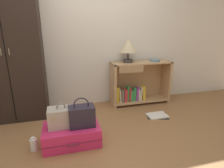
# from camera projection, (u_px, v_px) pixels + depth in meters

# --- Properties ---
(ground_plane) EXTENTS (9.00, 9.00, 0.00)m
(ground_plane) POSITION_uv_depth(u_px,v_px,m) (107.00, 150.00, 2.21)
(ground_plane) COLOR olive
(back_wall) EXTENTS (6.40, 0.10, 2.60)m
(back_wall) POSITION_uv_depth(u_px,v_px,m) (86.00, 32.00, 3.21)
(back_wall) COLOR silver
(back_wall) RESTS_ON ground_plane
(wardrobe) EXTENTS (0.90, 0.47, 2.13)m
(wardrobe) POSITION_uv_depth(u_px,v_px,m) (9.00, 50.00, 2.72)
(wardrobe) COLOR black
(wardrobe) RESTS_ON ground_plane
(bookshelf) EXTENTS (1.09, 0.36, 0.78)m
(bookshelf) POSITION_uv_depth(u_px,v_px,m) (138.00, 84.00, 3.49)
(bookshelf) COLOR tan
(bookshelf) RESTS_ON ground_plane
(table_lamp) EXTENTS (0.29, 0.29, 0.42)m
(table_lamp) POSITION_uv_depth(u_px,v_px,m) (128.00, 46.00, 3.25)
(table_lamp) COLOR #3D3838
(table_lamp) RESTS_ON bookshelf
(bowl) EXTENTS (0.18, 0.18, 0.04)m
(bowl) POSITION_uv_depth(u_px,v_px,m) (155.00, 60.00, 3.41)
(bowl) COLOR slate
(bowl) RESTS_ON bookshelf
(suitcase_large) EXTENTS (0.68, 0.45, 0.23)m
(suitcase_large) POSITION_uv_depth(u_px,v_px,m) (72.00, 134.00, 2.32)
(suitcase_large) COLOR #DB2860
(suitcase_large) RESTS_ON ground_plane
(train_case) EXTENTS (0.32, 0.21, 0.31)m
(train_case) POSITION_uv_depth(u_px,v_px,m) (62.00, 117.00, 2.25)
(train_case) COLOR #A89E8E
(train_case) RESTS_ON suitcase_large
(handbag) EXTENTS (0.31, 0.18, 0.37)m
(handbag) POSITION_uv_depth(u_px,v_px,m) (82.00, 116.00, 2.26)
(handbag) COLOR #231E2D
(handbag) RESTS_ON suitcase_large
(bottle) EXTENTS (0.08, 0.08, 0.17)m
(bottle) POSITION_uv_depth(u_px,v_px,m) (34.00, 144.00, 2.19)
(bottle) COLOR white
(bottle) RESTS_ON ground_plane
(open_book_on_floor) EXTENTS (0.39, 0.33, 0.02)m
(open_book_on_floor) POSITION_uv_depth(u_px,v_px,m) (157.00, 115.00, 3.05)
(open_book_on_floor) COLOR white
(open_book_on_floor) RESTS_ON ground_plane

